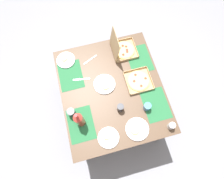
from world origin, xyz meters
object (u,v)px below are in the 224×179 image
plate_far_right (66,60)px  pizza_box_corner_right (122,49)px  cup_red (71,113)px  pizza_box_center (138,81)px  cup_clear_left (120,108)px  plate_far_left (137,129)px  cup_spare (171,126)px  cup_clear_right (147,107)px  soda_bottle (79,120)px  plate_near_right (105,84)px  plate_near_left (108,137)px

plate_far_right → pizza_box_corner_right: bearing=-94.3°
cup_red → pizza_box_center: bearing=-77.4°
cup_clear_left → plate_far_left: bearing=-157.0°
pizza_box_corner_right → cup_spare: size_ratio=3.65×
pizza_box_center → cup_clear_right: size_ratio=3.22×
soda_bottle → cup_clear_left: size_ratio=3.30×
pizza_box_center → cup_spare: bearing=-164.2°
plate_far_left → cup_clear_left: 0.27m
cup_spare → cup_clear_left: (0.31, 0.44, 0.01)m
plate_far_right → cup_spare: (-1.04, -0.90, 0.03)m
cup_red → cup_clear_left: (-0.08, -0.50, -0.00)m
plate_far_left → cup_clear_left: bearing=23.0°
cup_clear_left → cup_clear_right: bearing=-102.5°
soda_bottle → cup_clear_right: size_ratio=3.67×
pizza_box_corner_right → cup_red: size_ratio=3.04×
cup_clear_right → cup_clear_left: (0.06, 0.27, 0.00)m
plate_near_right → plate_near_left: size_ratio=1.10×
cup_spare → cup_clear_right: bearing=34.3°
cup_spare → plate_near_left: bearing=84.8°
plate_far_left → plate_near_right: bearing=19.3°
pizza_box_corner_right → cup_red: bearing=129.9°
plate_near_left → plate_far_right: bearing=14.7°
plate_far_left → plate_near_left: same height
plate_near_right → plate_near_left: (-0.56, 0.11, 0.00)m
pizza_box_center → plate_far_left: 0.54m
plate_far_left → cup_clear_left: cup_clear_left is taller
cup_red → cup_clear_left: size_ratio=1.06×
pizza_box_corner_right → plate_near_right: size_ratio=1.33×
pizza_box_center → cup_spare: size_ratio=3.29×
plate_near_left → soda_bottle: 0.34m
soda_bottle → plate_far_right: bearing=1.9°
cup_red → pizza_box_corner_right: bearing=-50.1°
plate_far_left → plate_far_right: size_ratio=1.12×
pizza_box_corner_right → plate_far_left: bearing=173.4°
cup_clear_right → plate_far_right: bearing=42.7°
plate_far_right → cup_clear_left: bearing=-148.0°
plate_far_left → cup_clear_left: size_ratio=2.44×
plate_far_right → soda_bottle: 0.77m
cup_red → cup_spare: bearing=-112.6°
plate_far_left → cup_spare: cup_spare is taller
plate_near_right → cup_clear_left: bearing=-163.8°
plate_near_left → soda_bottle: bearing=46.2°
pizza_box_corner_right → cup_clear_right: (-0.74, -0.06, -0.00)m
plate_near_left → cup_red: size_ratio=2.08×
pizza_box_center → cup_spare: 0.59m
plate_near_right → pizza_box_corner_right: bearing=-39.8°
pizza_box_corner_right → plate_near_left: (-0.93, 0.41, -0.04)m
plate_far_left → cup_clear_right: size_ratio=2.71×
plate_far_right → plate_near_left: size_ratio=0.99×
soda_bottle → cup_clear_right: bearing=-92.4°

